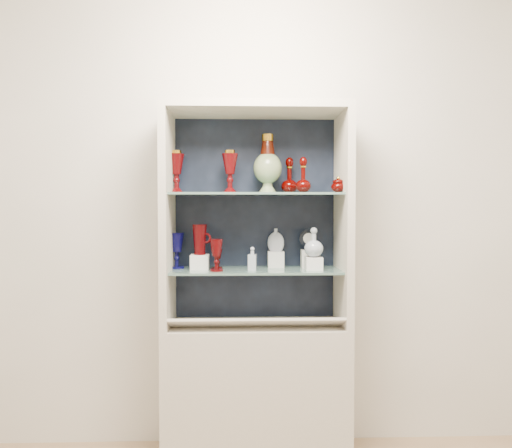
{
  "coord_description": "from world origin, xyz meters",
  "views": [
    {
      "loc": [
        -0.09,
        -1.19,
        1.39
      ],
      "look_at": [
        0.0,
        1.53,
        1.3
      ],
      "focal_mm": 35.0,
      "sensor_mm": 36.0,
      "label": 1
    }
  ],
  "objects_px": {
    "pedestal_lamp_right": "(230,172)",
    "ruby_decanter_b": "(289,174)",
    "lidded_bowl": "(338,184)",
    "pedestal_lamp_left": "(176,172)",
    "ruby_goblet_tall": "(216,255)",
    "cobalt_goblet": "(177,251)",
    "cameo_medallion": "(308,239)",
    "clear_round_decanter": "(314,243)",
    "ruby_decanter_a": "(303,173)",
    "enamel_urn": "(268,164)",
    "ruby_pitcher": "(200,240)",
    "clear_square_bottle": "(252,259)",
    "flat_flask": "(276,240)",
    "ruby_goblet_small": "(217,259)"
  },
  "relations": [
    {
      "from": "ruby_pitcher",
      "to": "flat_flask",
      "type": "xyz_separation_m",
      "value": [
        0.43,
        0.08,
        -0.01
      ]
    },
    {
      "from": "lidded_bowl",
      "to": "ruby_pitcher",
      "type": "height_order",
      "value": "lidded_bowl"
    },
    {
      "from": "ruby_goblet_tall",
      "to": "flat_flask",
      "type": "bearing_deg",
      "value": 27.53
    },
    {
      "from": "pedestal_lamp_left",
      "to": "lidded_bowl",
      "type": "height_order",
      "value": "pedestal_lamp_left"
    },
    {
      "from": "flat_flask",
      "to": "pedestal_lamp_right",
      "type": "bearing_deg",
      "value": -148.19
    },
    {
      "from": "pedestal_lamp_left",
      "to": "ruby_decanter_a",
      "type": "xyz_separation_m",
      "value": [
        0.69,
        -0.1,
        -0.01
      ]
    },
    {
      "from": "lidded_bowl",
      "to": "clear_round_decanter",
      "type": "distance_m",
      "value": 0.34
    },
    {
      "from": "cobalt_goblet",
      "to": "flat_flask",
      "type": "xyz_separation_m",
      "value": [
        0.56,
        0.05,
        0.06
      ]
    },
    {
      "from": "ruby_pitcher",
      "to": "lidded_bowl",
      "type": "bearing_deg",
      "value": 14.61
    },
    {
      "from": "ruby_goblet_tall",
      "to": "ruby_decanter_b",
      "type": "bearing_deg",
      "value": 22.87
    },
    {
      "from": "pedestal_lamp_right",
      "to": "cameo_medallion",
      "type": "bearing_deg",
      "value": 6.42
    },
    {
      "from": "enamel_urn",
      "to": "clear_round_decanter",
      "type": "relative_size",
      "value": 2.12
    },
    {
      "from": "ruby_decanter_b",
      "to": "ruby_decanter_a",
      "type": "bearing_deg",
      "value": -65.81
    },
    {
      "from": "ruby_decanter_a",
      "to": "enamel_urn",
      "type": "bearing_deg",
      "value": 151.59
    },
    {
      "from": "ruby_decanter_a",
      "to": "cobalt_goblet",
      "type": "bearing_deg",
      "value": 172.67
    },
    {
      "from": "ruby_decanter_a",
      "to": "ruby_goblet_tall",
      "type": "height_order",
      "value": "ruby_decanter_a"
    },
    {
      "from": "clear_square_bottle",
      "to": "pedestal_lamp_right",
      "type": "bearing_deg",
      "value": 152.81
    },
    {
      "from": "ruby_goblet_small",
      "to": "ruby_pitcher",
      "type": "xyz_separation_m",
      "value": [
        -0.1,
        -0.0,
        0.11
      ]
    },
    {
      "from": "ruby_pitcher",
      "to": "ruby_goblet_small",
      "type": "bearing_deg",
      "value": 21.55
    },
    {
      "from": "pedestal_lamp_left",
      "to": "lidded_bowl",
      "type": "xyz_separation_m",
      "value": [
        0.88,
        -0.13,
        -0.07
      ]
    },
    {
      "from": "lidded_bowl",
      "to": "ruby_pitcher",
      "type": "xyz_separation_m",
      "value": [
        -0.75,
        0.08,
        -0.3
      ]
    },
    {
      "from": "flat_flask",
      "to": "clear_square_bottle",
      "type": "bearing_deg",
      "value": -119.3
    },
    {
      "from": "ruby_decanter_b",
      "to": "ruby_goblet_tall",
      "type": "distance_m",
      "value": 0.63
    },
    {
      "from": "ruby_goblet_small",
      "to": "enamel_urn",
      "type": "bearing_deg",
      "value": 9.59
    },
    {
      "from": "clear_round_decanter",
      "to": "flat_flask",
      "type": "bearing_deg",
      "value": 146.12
    },
    {
      "from": "ruby_goblet_tall",
      "to": "ruby_pitcher",
      "type": "bearing_deg",
      "value": 137.21
    },
    {
      "from": "pedestal_lamp_right",
      "to": "ruby_decanter_b",
      "type": "height_order",
      "value": "pedestal_lamp_right"
    },
    {
      "from": "enamel_urn",
      "to": "ruby_goblet_tall",
      "type": "distance_m",
      "value": 0.59
    },
    {
      "from": "ruby_decanter_b",
      "to": "cobalt_goblet",
      "type": "distance_m",
      "value": 0.77
    },
    {
      "from": "ruby_decanter_b",
      "to": "ruby_pitcher",
      "type": "relative_size",
      "value": 1.3
    },
    {
      "from": "flat_flask",
      "to": "cobalt_goblet",
      "type": "bearing_deg",
      "value": -159.83
    },
    {
      "from": "pedestal_lamp_right",
      "to": "ruby_goblet_tall",
      "type": "distance_m",
      "value": 0.47
    },
    {
      "from": "ruby_decanter_a",
      "to": "clear_round_decanter",
      "type": "bearing_deg",
      "value": 3.69
    },
    {
      "from": "ruby_decanter_b",
      "to": "lidded_bowl",
      "type": "bearing_deg",
      "value": -33.87
    },
    {
      "from": "pedestal_lamp_right",
      "to": "clear_round_decanter",
      "type": "relative_size",
      "value": 1.52
    },
    {
      "from": "pedestal_lamp_left",
      "to": "cameo_medallion",
      "type": "distance_m",
      "value": 0.83
    },
    {
      "from": "enamel_urn",
      "to": "ruby_decanter_a",
      "type": "height_order",
      "value": "enamel_urn"
    },
    {
      "from": "cobalt_goblet",
      "to": "flat_flask",
      "type": "relative_size",
      "value": 1.48
    },
    {
      "from": "ruby_pitcher",
      "to": "ruby_decanter_a",
      "type": "bearing_deg",
      "value": 15.48
    },
    {
      "from": "clear_round_decanter",
      "to": "ruby_decanter_a",
      "type": "bearing_deg",
      "value": -176.31
    },
    {
      "from": "lidded_bowl",
      "to": "clear_round_decanter",
      "type": "height_order",
      "value": "lidded_bowl"
    },
    {
      "from": "enamel_urn",
      "to": "clear_square_bottle",
      "type": "relative_size",
      "value": 2.58
    },
    {
      "from": "ruby_goblet_tall",
      "to": "enamel_urn",
      "type": "bearing_deg",
      "value": 25.95
    },
    {
      "from": "ruby_pitcher",
      "to": "clear_square_bottle",
      "type": "distance_m",
      "value": 0.31
    },
    {
      "from": "pedestal_lamp_right",
      "to": "ruby_decanter_a",
      "type": "distance_m",
      "value": 0.4
    },
    {
      "from": "cobalt_goblet",
      "to": "cameo_medallion",
      "type": "height_order",
      "value": "cameo_medallion"
    },
    {
      "from": "cameo_medallion",
      "to": "enamel_urn",
      "type": "bearing_deg",
      "value": -176.82
    },
    {
      "from": "pedestal_lamp_left",
      "to": "lidded_bowl",
      "type": "distance_m",
      "value": 0.89
    },
    {
      "from": "ruby_decanter_a",
      "to": "lidded_bowl",
      "type": "relative_size",
      "value": 2.45
    },
    {
      "from": "ruby_decanter_a",
      "to": "cameo_medallion",
      "type": "bearing_deg",
      "value": 67.75
    }
  ]
}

